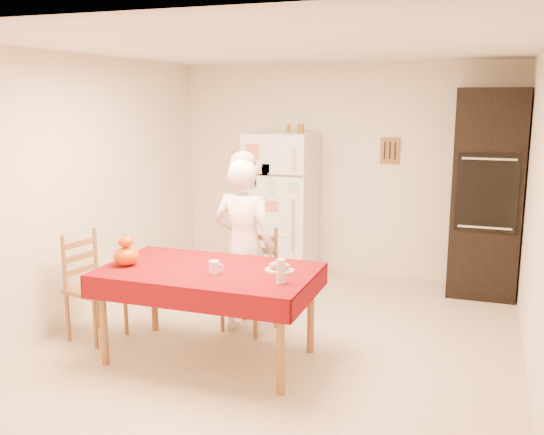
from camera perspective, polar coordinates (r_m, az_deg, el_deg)
The scene contains 17 objects.
floor at distance 5.48m, azimuth 1.03°, elevation -11.34°, with size 4.50×4.50×0.00m, color tan.
room_shell at distance 5.08m, azimuth 1.11°, elevation 5.81°, with size 4.02×4.52×2.51m.
refrigerator at distance 7.15m, azimuth 0.88°, elevation 1.17°, with size 0.75×0.74×1.70m.
oven_cabinet at distance 6.80m, azimuth 19.56°, elevation 2.13°, with size 0.70×0.62×2.20m.
dining_table at distance 4.89m, azimuth -5.97°, elevation -5.60°, with size 1.70×1.00×0.76m.
chair_far at distance 5.57m, azimuth -1.80°, elevation -5.41°, with size 0.50×0.48×0.95m.
chair_left at distance 5.60m, azimuth -16.75°, elevation -5.80°, with size 0.47×0.49×0.95m.
seated_woman at distance 5.41m, azimuth -2.66°, elevation -2.76°, with size 0.58×0.38×1.59m, color white.
coffee_mug at distance 4.72m, azimuth -5.47°, elevation -4.67°, with size 0.08×0.08×0.10m, color white.
pumpkin_lower at distance 5.06m, azimuth -13.57°, elevation -3.56°, with size 0.20×0.20×0.15m, color red.
pumpkin_upper at distance 5.03m, azimuth -13.64°, elevation -2.20°, with size 0.12×0.12×0.09m, color #E54805.
wine_glass at distance 4.46m, azimuth 0.83°, elevation -5.06°, with size 0.07×0.07×0.18m, color silver.
bread_plate at distance 4.76m, azimuth 0.70°, elevation -5.01°, with size 0.24×0.24×0.02m, color silver.
bread_loaf at distance 4.75m, azimuth 0.71°, elevation -4.54°, with size 0.18×0.10×0.06m, color tan.
spice_jar_left at distance 7.08m, azimuth 1.57°, elevation 8.40°, with size 0.05×0.05×0.10m, color #91571A.
spice_jar_mid at distance 7.04m, azimuth 2.58°, elevation 8.38°, with size 0.05×0.05×0.10m, color #8B5E19.
spice_jar_right at distance 7.03m, azimuth 2.86°, elevation 8.37°, with size 0.05×0.05×0.10m, color #8F521A.
Camera 1 is at (1.59, -4.80, 2.11)m, focal length 40.00 mm.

